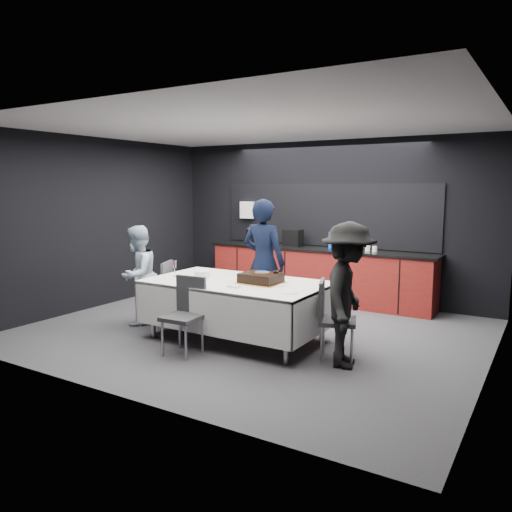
# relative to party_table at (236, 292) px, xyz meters

# --- Properties ---
(ground) EXTENTS (6.00, 6.00, 0.00)m
(ground) POSITION_rel_party_table_xyz_m (0.00, 0.40, -0.64)
(ground) COLOR #3F3F44
(ground) RESTS_ON ground
(room_shell) EXTENTS (6.04, 5.04, 2.82)m
(room_shell) POSITION_rel_party_table_xyz_m (0.00, 0.40, 1.22)
(room_shell) COLOR white
(room_shell) RESTS_ON ground
(kitchenette) EXTENTS (4.10, 0.64, 2.05)m
(kitchenette) POSITION_rel_party_table_xyz_m (-0.02, 2.62, -0.10)
(kitchenette) COLOR maroon
(kitchenette) RESTS_ON ground
(party_table) EXTENTS (2.32, 1.32, 0.78)m
(party_table) POSITION_rel_party_table_xyz_m (0.00, 0.00, 0.00)
(party_table) COLOR #99999E
(party_table) RESTS_ON ground
(cake_assembly) EXTENTS (0.53, 0.44, 0.17)m
(cake_assembly) POSITION_rel_party_table_xyz_m (0.35, 0.05, 0.20)
(cake_assembly) COLOR gold
(cake_assembly) RESTS_ON party_table
(plate_stack) EXTENTS (0.21, 0.21, 0.10)m
(plate_stack) POSITION_rel_party_table_xyz_m (-0.51, -0.06, 0.19)
(plate_stack) COLOR white
(plate_stack) RESTS_ON party_table
(loose_plate_near) EXTENTS (0.18, 0.18, 0.01)m
(loose_plate_near) POSITION_rel_party_table_xyz_m (-0.33, -0.44, 0.14)
(loose_plate_near) COLOR white
(loose_plate_near) RESTS_ON party_table
(loose_plate_right_a) EXTENTS (0.21, 0.21, 0.01)m
(loose_plate_right_a) POSITION_rel_party_table_xyz_m (0.63, 0.07, 0.14)
(loose_plate_right_a) COLOR white
(loose_plate_right_a) RESTS_ON party_table
(loose_plate_right_b) EXTENTS (0.22, 0.22, 0.01)m
(loose_plate_right_b) POSITION_rel_party_table_xyz_m (0.91, -0.27, 0.14)
(loose_plate_right_b) COLOR white
(loose_plate_right_b) RESTS_ON party_table
(loose_plate_far) EXTENTS (0.18, 0.18, 0.01)m
(loose_plate_far) POSITION_rel_party_table_xyz_m (0.08, 0.33, 0.14)
(loose_plate_far) COLOR white
(loose_plate_far) RESTS_ON party_table
(fork_pile) EXTENTS (0.15, 0.11, 0.02)m
(fork_pile) POSITION_rel_party_table_xyz_m (0.20, -0.35, 0.15)
(fork_pile) COLOR white
(fork_pile) RESTS_ON party_table
(champagne_flute) EXTENTS (0.06, 0.06, 0.22)m
(champagne_flute) POSITION_rel_party_table_xyz_m (-0.91, -0.15, 0.30)
(champagne_flute) COLOR white
(champagne_flute) RESTS_ON party_table
(chair_left) EXTENTS (0.55, 0.55, 0.92)m
(chair_left) POSITION_rel_party_table_xyz_m (-1.35, 0.03, -0.11)
(chair_left) COLOR #2D2D32
(chair_left) RESTS_ON ground
(chair_right) EXTENTS (0.54, 0.54, 0.92)m
(chair_right) POSITION_rel_party_table_xyz_m (1.35, -0.04, -0.11)
(chair_right) COLOR #2D2D32
(chair_right) RESTS_ON ground
(chair_near) EXTENTS (0.44, 0.44, 0.92)m
(chair_near) POSITION_rel_party_table_xyz_m (-0.23, -0.75, -0.11)
(chair_near) COLOR #2D2D32
(chair_near) RESTS_ON ground
(person_center) EXTENTS (0.67, 0.44, 1.83)m
(person_center) POSITION_rel_party_table_xyz_m (-0.06, 0.82, 0.27)
(person_center) COLOR black
(person_center) RESTS_ON ground
(person_left) EXTENTS (0.70, 0.81, 1.44)m
(person_left) POSITION_rel_party_table_xyz_m (-1.65, -0.11, 0.08)
(person_left) COLOR #A3B9CC
(person_left) RESTS_ON ground
(person_right) EXTENTS (0.83, 1.16, 1.62)m
(person_right) POSITION_rel_party_table_xyz_m (1.60, -0.18, 0.17)
(person_right) COLOR black
(person_right) RESTS_ON ground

